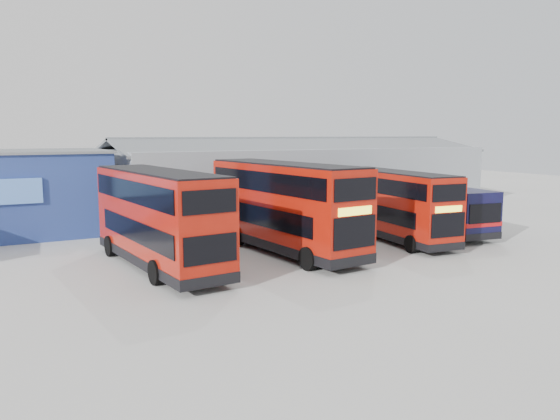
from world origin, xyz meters
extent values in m
plane|color=#AEAFA9|center=(0.00, 0.00, 0.00)|extent=(120.00, 120.00, 0.00)
cube|color=navy|center=(-14.00, 18.00, 2.50)|extent=(12.00, 8.00, 5.00)
cube|color=#5691F4|center=(-14.00, 13.90, 3.00)|extent=(3.96, 0.15, 1.40)
cube|color=#9298A0|center=(8.00, 20.00, 2.50)|extent=(30.00, 12.00, 5.00)
cube|color=slate|center=(8.00, 17.20, 5.25)|extent=(30.50, 6.33, 1.29)
cube|color=slate|center=(8.00, 22.80, 5.25)|extent=(30.50, 6.33, 1.29)
cube|color=#A61509|center=(-7.97, 5.08, 2.39)|extent=(3.41, 10.73, 4.07)
cube|color=black|center=(-7.97, 5.08, 0.55)|extent=(3.45, 10.78, 0.45)
cube|color=black|center=(-6.66, 4.79, 1.91)|extent=(0.82, 8.92, 0.95)
cube|color=black|center=(-9.21, 4.57, 1.91)|extent=(0.82, 8.92, 0.95)
cube|color=black|center=(-6.70, 5.19, 3.62)|extent=(0.91, 9.92, 0.95)
cube|color=black|center=(-9.24, 4.97, 3.62)|extent=(0.91, 9.92, 0.95)
cube|color=black|center=(-8.43, 10.36, 1.81)|extent=(2.26, 0.24, 1.36)
cube|color=black|center=(-8.43, 10.36, 3.62)|extent=(2.26, 0.24, 0.95)
cube|color=yellow|center=(-8.43, 10.37, 2.71)|extent=(1.81, 0.20, 0.35)
cube|color=black|center=(-7.51, -0.20, 1.81)|extent=(2.21, 0.24, 1.11)
cube|color=black|center=(-7.51, -0.20, 3.62)|extent=(2.21, 0.24, 0.90)
cube|color=black|center=(-7.97, 5.08, 4.44)|extent=(3.25, 10.57, 0.10)
cylinder|color=black|center=(-7.08, 8.84, 0.52)|extent=(0.41, 1.07, 1.05)
cylinder|color=black|center=(-9.49, 8.63, 0.52)|extent=(0.41, 1.07, 1.05)
cylinder|color=black|center=(-6.54, 2.53, 0.52)|extent=(0.41, 1.07, 1.05)
cylinder|color=black|center=(-8.94, 2.32, 0.52)|extent=(0.41, 1.07, 1.05)
cube|color=#A61509|center=(-1.31, 5.28, 2.47)|extent=(3.53, 11.12, 4.22)
cube|color=black|center=(-1.31, 5.28, 0.57)|extent=(3.58, 11.17, 0.47)
cube|color=black|center=(-2.66, 5.58, 1.98)|extent=(0.85, 9.25, 0.99)
cube|color=black|center=(-0.03, 5.81, 1.98)|extent=(0.85, 9.25, 0.99)
cube|color=black|center=(-2.63, 5.17, 3.75)|extent=(0.93, 10.28, 0.99)
cube|color=black|center=(0.01, 5.39, 3.75)|extent=(0.93, 10.28, 0.99)
cube|color=black|center=(-0.84, -0.19, 1.88)|extent=(2.34, 0.25, 1.41)
cube|color=black|center=(-0.84, -0.19, 3.75)|extent=(2.34, 0.25, 0.99)
cube|color=yellow|center=(-0.84, -0.20, 2.81)|extent=(1.87, 0.20, 0.36)
cube|color=black|center=(-1.78, 10.75, 1.88)|extent=(2.29, 0.25, 1.15)
cube|color=black|center=(-1.78, 10.75, 3.75)|extent=(2.29, 0.25, 0.94)
cube|color=black|center=(-1.31, 5.28, 4.61)|extent=(3.36, 10.96, 0.10)
cylinder|color=black|center=(-2.23, 1.38, 0.54)|extent=(0.43, 1.11, 1.08)
cylinder|color=black|center=(0.26, 1.60, 0.54)|extent=(0.43, 1.11, 1.08)
cylinder|color=black|center=(-2.79, 7.92, 0.54)|extent=(0.43, 1.11, 1.08)
cylinder|color=black|center=(-0.30, 8.14, 0.54)|extent=(0.43, 1.11, 1.08)
cube|color=#A61509|center=(5.79, 5.10, 2.13)|extent=(3.21, 9.62, 3.64)
cube|color=black|center=(5.79, 5.10, 0.49)|extent=(3.25, 9.66, 0.40)
cube|color=black|center=(4.69, 5.57, 1.71)|extent=(0.87, 7.96, 0.85)
cube|color=black|center=(6.96, 5.33, 1.71)|extent=(0.87, 7.96, 0.85)
cube|color=black|center=(4.65, 5.21, 3.24)|extent=(0.97, 8.85, 0.85)
cube|color=black|center=(6.92, 4.98, 3.24)|extent=(0.97, 8.85, 0.85)
cube|color=black|center=(5.30, 0.38, 1.62)|extent=(2.02, 0.25, 1.21)
cube|color=black|center=(5.30, 0.38, 3.24)|extent=(2.02, 0.25, 0.85)
cube|color=yellow|center=(5.30, 0.38, 2.43)|extent=(1.61, 0.20, 0.31)
cube|color=black|center=(6.28, 9.81, 1.62)|extent=(1.97, 0.25, 0.99)
cube|color=black|center=(6.28, 9.81, 3.24)|extent=(1.97, 0.25, 0.81)
cube|color=black|center=(5.79, 5.10, 3.97)|extent=(3.06, 9.47, 0.09)
cylinder|color=black|center=(4.38, 1.94, 0.47)|extent=(0.38, 0.96, 0.93)
cylinder|color=black|center=(6.52, 1.72, 0.47)|extent=(0.38, 0.96, 0.93)
cylinder|color=black|center=(4.96, 7.58, 0.47)|extent=(0.38, 0.96, 0.93)
cylinder|color=black|center=(7.11, 7.35, 0.47)|extent=(0.38, 0.96, 0.93)
cube|color=black|center=(9.79, 6.77, 1.64)|extent=(3.79, 10.99, 2.59)
cube|color=black|center=(9.79, 6.77, 0.52)|extent=(3.83, 11.04, 0.39)
cube|color=#BA0E11|center=(9.79, 6.77, 1.17)|extent=(3.82, 11.03, 0.24)
cube|color=black|center=(10.99, 6.32, 2.06)|extent=(1.19, 8.94, 0.93)
cube|color=black|center=(8.52, 6.63, 2.06)|extent=(1.19, 8.94, 0.93)
cube|color=black|center=(10.47, 12.13, 1.81)|extent=(2.19, 0.33, 1.27)
cube|color=black|center=(9.11, 1.40, 1.81)|extent=(2.14, 0.32, 1.08)
cylinder|color=black|center=(11.44, 10.41, 0.51)|extent=(0.44, 1.05, 1.02)
cylinder|color=black|center=(9.11, 10.70, 0.51)|extent=(0.44, 1.05, 1.02)
cylinder|color=black|center=(10.57, 3.61, 0.51)|extent=(0.44, 1.05, 1.02)
cylinder|color=black|center=(8.24, 3.90, 0.51)|extent=(0.44, 1.05, 1.02)
camera|label=1|loc=(-14.82, -19.13, 6.11)|focal=35.00mm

